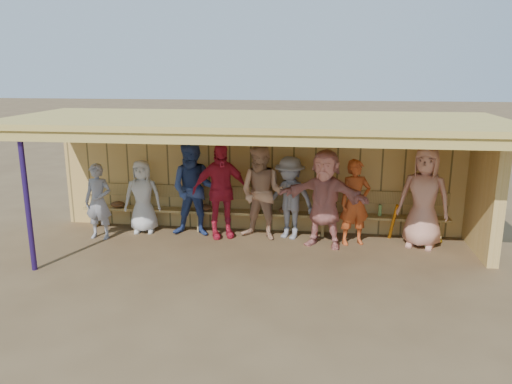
# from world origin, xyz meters

# --- Properties ---
(ground) EXTENTS (90.00, 90.00, 0.00)m
(ground) POSITION_xyz_m (0.00, 0.00, 0.00)
(ground) COLOR brown
(ground) RESTS_ON ground
(player_a) EXTENTS (0.58, 0.40, 1.53)m
(player_a) POSITION_xyz_m (-3.17, 0.31, 0.76)
(player_a) COLOR gray
(player_a) RESTS_ON ground
(player_b) EXTENTS (0.82, 0.61, 1.53)m
(player_b) POSITION_xyz_m (-2.43, 0.81, 0.77)
(player_b) COLOR silver
(player_b) RESTS_ON ground
(player_c) EXTENTS (0.95, 0.75, 1.94)m
(player_c) POSITION_xyz_m (-1.32, 0.74, 0.97)
(player_c) COLOR navy
(player_c) RESTS_ON ground
(player_d) EXTENTS (1.22, 0.88, 1.92)m
(player_d) POSITION_xyz_m (-0.77, 0.72, 0.96)
(player_d) COLOR red
(player_d) RESTS_ON ground
(player_e) EXTENTS (1.24, 1.00, 1.67)m
(player_e) POSITION_xyz_m (0.62, 0.81, 0.83)
(player_e) COLOR gray
(player_e) RESTS_ON ground
(player_f) EXTENTS (1.84, 1.02, 1.89)m
(player_f) POSITION_xyz_m (1.30, 0.42, 0.94)
(player_f) COLOR tan
(player_f) RESTS_ON ground
(player_g) EXTENTS (0.71, 0.58, 1.67)m
(player_g) POSITION_xyz_m (1.89, 0.61, 0.84)
(player_g) COLOR #B5481D
(player_g) RESTS_ON ground
(player_h) EXTENTS (1.10, 0.90, 1.94)m
(player_h) POSITION_xyz_m (3.17, 0.63, 0.97)
(player_h) COLOR tan
(player_h) RESTS_ON ground
(player_extra) EXTENTS (1.10, 0.96, 1.89)m
(player_extra) POSITION_xyz_m (0.07, 0.70, 0.95)
(player_extra) COLOR tan
(player_extra) RESTS_ON ground
(dugout_structure) EXTENTS (8.80, 3.20, 2.50)m
(dugout_structure) POSITION_xyz_m (0.39, 0.69, 1.69)
(dugout_structure) COLOR tan
(dugout_structure) RESTS_ON ground
(bench) EXTENTS (7.60, 0.34, 0.93)m
(bench) POSITION_xyz_m (0.00, 1.12, 0.53)
(bench) COLOR #AD8C4A
(bench) RESTS_ON ground
(dugout_equipment) EXTENTS (6.86, 0.62, 0.80)m
(dugout_equipment) POSITION_xyz_m (-0.46, 0.99, 0.49)
(dugout_equipment) COLOR orange
(dugout_equipment) RESTS_ON ground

